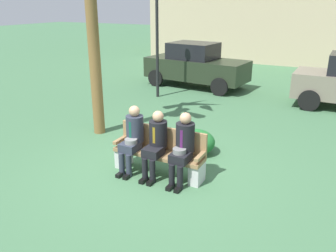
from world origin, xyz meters
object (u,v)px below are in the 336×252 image
object	(u,v)px
seated_man_left	(133,136)
seated_man_middle	(156,141)
shrub_near_bench	(196,142)
seated_man_right	(183,145)
parked_car_near	(196,65)
park_bench	(160,153)
street_lamp	(157,32)

from	to	relation	value
seated_man_left	seated_man_middle	bearing A→B (deg)	0.30
seated_man_left	shrub_near_bench	size ratio (longest dim) A/B	1.53
seated_man_right	parked_car_near	world-z (taller)	parked_car_near
seated_man_middle	parked_car_near	bearing A→B (deg)	107.01
park_bench	seated_man_right	bearing A→B (deg)	-13.49
shrub_near_bench	street_lamp	distance (m)	5.29
park_bench	street_lamp	size ratio (longest dim) A/B	0.50
seated_man_right	seated_man_middle	bearing A→B (deg)	179.89
seated_man_left	street_lamp	world-z (taller)	street_lamp
seated_man_middle	parked_car_near	xyz separation A→B (m)	(-2.20, 7.18, 0.13)
seated_man_left	street_lamp	size ratio (longest dim) A/B	0.36
seated_man_right	shrub_near_bench	world-z (taller)	seated_man_right
seated_man_left	seated_man_right	world-z (taller)	seated_man_right
seated_man_middle	seated_man_right	bearing A→B (deg)	-0.11
parked_car_near	street_lamp	bearing A→B (deg)	-105.92
seated_man_middle	street_lamp	distance (m)	6.05
seated_man_middle	shrub_near_bench	world-z (taller)	seated_man_middle
park_bench	street_lamp	bearing A→B (deg)	118.91
street_lamp	parked_car_near	bearing A→B (deg)	74.08
street_lamp	shrub_near_bench	bearing A→B (deg)	-51.82
seated_man_middle	shrub_near_bench	bearing A→B (deg)	78.29
shrub_near_bench	street_lamp	bearing A→B (deg)	128.18
seated_man_right	shrub_near_bench	bearing A→B (deg)	102.21
seated_man_middle	seated_man_right	xyz separation A→B (m)	(0.55, -0.00, 0.02)
park_bench	seated_man_middle	size ratio (longest dim) A/B	1.42
seated_man_middle	shrub_near_bench	distance (m)	1.40
seated_man_right	park_bench	bearing A→B (deg)	166.51
shrub_near_bench	parked_car_near	distance (m)	6.40
seated_man_middle	seated_man_right	world-z (taller)	seated_man_right
shrub_near_bench	seated_man_left	bearing A→B (deg)	-120.89
seated_man_middle	street_lamp	world-z (taller)	street_lamp
park_bench	street_lamp	xyz separation A→B (m)	(-2.78, 5.04, 1.79)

